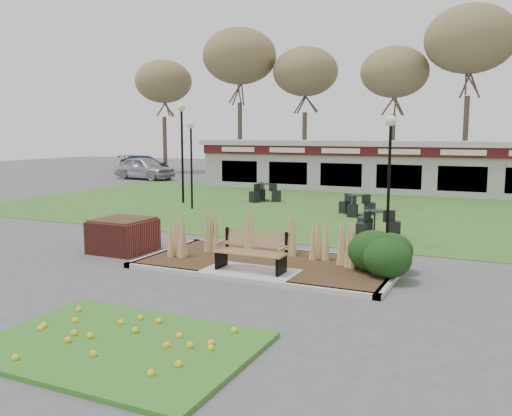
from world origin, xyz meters
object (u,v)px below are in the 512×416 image
at_px(park_bench, 252,251).
at_px(bistro_set_c, 374,228).
at_px(car_silver, 144,168).
at_px(car_black, 255,171).
at_px(food_pavilion, 404,166).
at_px(bistro_set_a, 264,195).
at_px(lamp_post_near_left, 390,152).
at_px(lamp_post_mid_right, 391,141).
at_px(brick_planter, 123,235).
at_px(lamp_post_far_left, 191,145).
at_px(bistro_set_b, 356,208).
at_px(car_blue, 144,164).
at_px(lamp_post_mid_left, 182,131).

height_order(park_bench, bistro_set_c, park_bench).
height_order(car_silver, car_black, car_silver).
xyz_separation_m(food_pavilion, bistro_set_a, (-5.46, -6.96, -1.17)).
relative_size(park_bench, bistro_set_a, 1.06).
distance_m(lamp_post_near_left, lamp_post_mid_right, 8.70).
relative_size(park_bench, car_black, 0.40).
relative_size(brick_planter, car_silver, 0.31).
xyz_separation_m(food_pavilion, bistro_set_c, (1.54, -13.81, -1.17)).
distance_m(lamp_post_far_left, bistro_set_b, 7.56).
bearing_deg(bistro_set_b, brick_planter, -113.80).
bearing_deg(car_silver, brick_planter, -136.33).
relative_size(lamp_post_far_left, bistro_set_c, 2.46).
bearing_deg(food_pavilion, bistro_set_a, -128.08).
height_order(lamp_post_near_left, bistro_set_a, lamp_post_near_left).
xyz_separation_m(lamp_post_far_left, car_black, (-3.70, 14.29, -2.10)).
xyz_separation_m(brick_planter, bistro_set_a, (-1.06, 12.00, -0.17)).
height_order(food_pavilion, bistro_set_a, food_pavilion).
relative_size(car_black, car_blue, 0.87).
relative_size(bistro_set_a, car_blue, 0.33).
distance_m(lamp_post_near_left, car_black, 22.96).
xyz_separation_m(lamp_post_near_left, bistro_set_a, (-7.68, 8.19, -2.49)).
distance_m(brick_planter, lamp_post_far_left, 9.01).
bearing_deg(car_silver, park_bench, -129.82).
height_order(lamp_post_mid_left, lamp_post_far_left, lamp_post_mid_left).
bearing_deg(bistro_set_c, car_blue, 139.66).
height_order(lamp_post_far_left, bistro_set_c, lamp_post_far_left).
distance_m(park_bench, lamp_post_near_left, 5.53).
bearing_deg(park_bench, bistro_set_a, 113.16).
distance_m(lamp_post_mid_right, lamp_post_far_left, 8.79).
distance_m(bistro_set_c, car_silver, 24.99).
bearing_deg(lamp_post_mid_right, brick_planter, -111.80).
xyz_separation_m(park_bench, bistro_set_b, (-0.21, 10.24, -0.30)).
height_order(bistro_set_b, car_silver, car_silver).
relative_size(food_pavilion, bistro_set_a, 15.30).
distance_m(food_pavilion, lamp_post_mid_right, 6.81).
relative_size(brick_planter, lamp_post_far_left, 0.39).
bearing_deg(park_bench, lamp_post_mid_right, 87.67).
xyz_separation_m(lamp_post_mid_right, lamp_post_far_left, (-7.76, -4.11, -0.16)).
bearing_deg(bistro_set_b, car_black, 129.42).
height_order(lamp_post_mid_right, bistro_set_c, lamp_post_mid_right).
bearing_deg(lamp_post_mid_right, car_silver, 158.13).
bearing_deg(lamp_post_near_left, bistro_set_b, 113.19).
bearing_deg(bistro_set_b, bistro_set_a, 154.40).
bearing_deg(lamp_post_far_left, bistro_set_b, 10.20).
bearing_deg(bistro_set_a, lamp_post_near_left, -46.87).
height_order(lamp_post_mid_right, car_silver, lamp_post_mid_right).
bearing_deg(bistro_set_c, food_pavilion, 96.35).
bearing_deg(car_blue, car_silver, -132.39).
xyz_separation_m(food_pavilion, car_black, (-10.93, 3.56, -0.77)).
bearing_deg(bistro_set_a, park_bench, -66.84).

